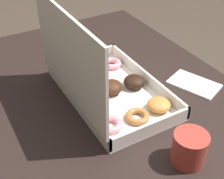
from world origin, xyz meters
TOP-DOWN VIEW (x-y plane):
  - dining_table at (0.00, 0.00)m, footprint 1.03×0.78m
  - donut_box at (-0.05, 0.03)m, footprint 0.41×0.26m
  - coffee_mug at (-0.36, -0.03)m, footprint 0.08×0.08m
  - paper_napkin at (-0.13, -0.26)m, footprint 0.18×0.14m

SIDE VIEW (x-z plane):
  - dining_table at x=0.00m, z-range 0.26..1.01m
  - paper_napkin at x=-0.13m, z-range 0.75..0.76m
  - coffee_mug at x=-0.36m, z-range 0.75..0.83m
  - donut_box at x=-0.05m, z-range 0.66..0.96m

